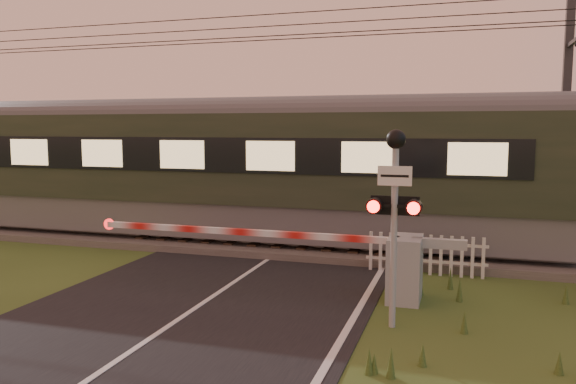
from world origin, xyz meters
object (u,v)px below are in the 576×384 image
(picket_fence, at_px, (425,254))
(catenary_mast, at_px, (565,117))
(boom_gate, at_px, (385,263))
(crossing_signal, at_px, (395,193))

(picket_fence, relative_size, catenary_mast, 0.39)
(picket_fence, bearing_deg, boom_gate, -106.95)
(crossing_signal, distance_m, picket_fence, 3.88)
(picket_fence, height_order, catenary_mast, catenary_mast)
(crossing_signal, height_order, catenary_mast, catenary_mast)
(picket_fence, bearing_deg, catenary_mast, 51.75)
(boom_gate, distance_m, catenary_mast, 7.74)
(boom_gate, height_order, catenary_mast, catenary_mast)
(crossing_signal, distance_m, catenary_mast, 8.47)
(boom_gate, bearing_deg, catenary_mast, 57.75)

